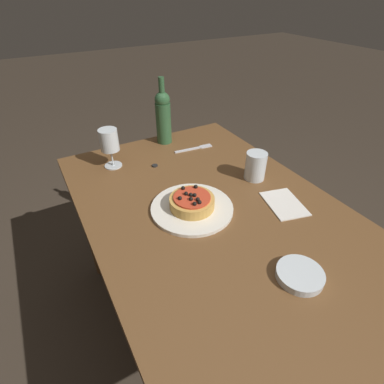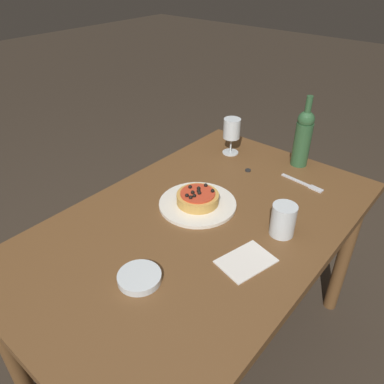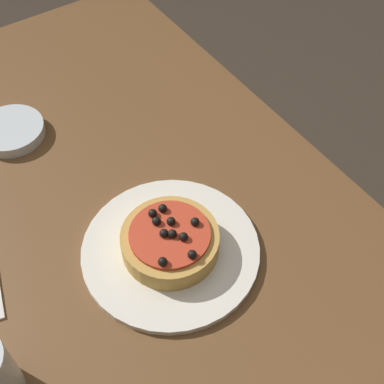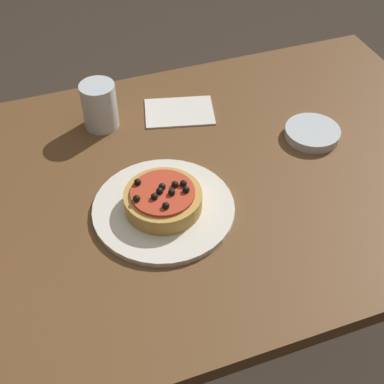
{
  "view_description": "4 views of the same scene",
  "coord_description": "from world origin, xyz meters",
  "views": [
    {
      "loc": [
        0.63,
        -0.46,
        1.36
      ],
      "look_at": [
        -0.11,
        -0.05,
        0.76
      ],
      "focal_mm": 28.0,
      "sensor_mm": 36.0,
      "label": 1
    },
    {
      "loc": [
        0.8,
        0.63,
        1.51
      ],
      "look_at": [
        -0.03,
        -0.06,
        0.8
      ],
      "focal_mm": 35.0,
      "sensor_mm": 36.0,
      "label": 2
    },
    {
      "loc": [
        -0.47,
        0.16,
        1.44
      ],
      "look_at": [
        -0.05,
        -0.12,
        0.8
      ],
      "focal_mm": 50.0,
      "sensor_mm": 36.0,
      "label": 3
    },
    {
      "loc": [
        -0.26,
        -0.77,
        1.49
      ],
      "look_at": [
        -0.03,
        -0.12,
        0.8
      ],
      "focal_mm": 50.0,
      "sensor_mm": 36.0,
      "label": 4
    }
  ],
  "objects": [
    {
      "name": "side_bowl",
      "position": [
        0.32,
        0.04,
        0.72
      ],
      "size": [
        0.13,
        0.13,
        0.02
      ],
      "color": "silver",
      "rests_on": "dining_table"
    },
    {
      "name": "pizza",
      "position": [
        -0.07,
        -0.07,
        0.75
      ],
      "size": [
        0.15,
        0.15,
        0.05
      ],
      "color": "gold",
      "rests_on": "dinner_plate"
    },
    {
      "name": "dinner_plate",
      "position": [
        -0.07,
        -0.07,
        0.72
      ],
      "size": [
        0.28,
        0.28,
        0.01
      ],
      "color": "white",
      "rests_on": "dining_table"
    },
    {
      "name": "dining_table",
      "position": [
        0.0,
        0.0,
        0.62
      ],
      "size": [
        1.33,
        0.83,
        0.71
      ],
      "color": "brown",
      "rests_on": "ground_plane"
    }
  ]
}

